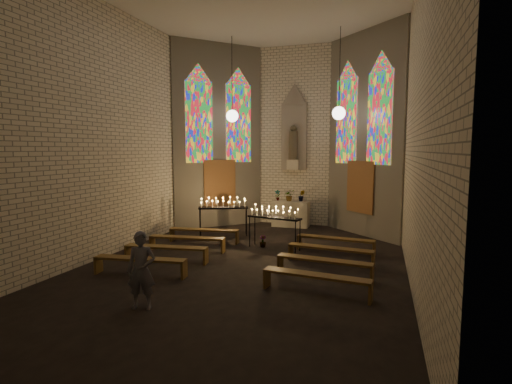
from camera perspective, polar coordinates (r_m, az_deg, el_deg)
floor at (r=10.60m, az=-1.53°, el=-10.33°), size 12.00×12.00×0.00m
room at (r=13.41m, az=3.17°, el=9.16°), size 8.22×12.43×7.00m
altar at (r=15.62m, az=4.99°, el=-3.12°), size 1.40×0.60×1.00m
flower_vase_left at (r=15.68m, az=3.10°, el=-0.45°), size 0.26×0.21×0.42m
flower_vase_center at (r=15.57m, az=4.80°, el=-0.47°), size 0.50×0.47×0.44m
flower_vase_right at (r=15.49m, az=6.52°, el=-0.53°), size 0.27×0.24×0.43m
aisle_flower_pot at (r=12.37m, az=0.98°, el=-7.05°), size 0.22×0.22×0.36m
votive_stand_left at (r=13.89m, az=-4.71°, el=-1.86°), size 1.73×1.04×1.26m
votive_stand_right at (r=12.03m, az=2.64°, el=-3.23°), size 1.71×0.77×1.22m
pew_left_0 at (r=13.08m, az=-7.42°, el=-5.61°), size 2.28×0.58×0.43m
pew_right_0 at (r=11.97m, az=11.28°, el=-6.78°), size 2.28×0.58×0.43m
pew_left_1 at (r=12.02m, az=-9.84°, el=-6.69°), size 2.28×0.58×0.43m
pew_right_1 at (r=10.81m, az=10.58°, el=-8.17°), size 2.28×0.58×0.43m
pew_left_2 at (r=11.00m, az=-12.73°, el=-7.96°), size 2.28×0.58×0.43m
pew_right_2 at (r=9.66m, az=9.70°, el=-9.88°), size 2.28×0.58×0.43m
pew_left_3 at (r=10.02m, az=-16.22°, el=-9.45°), size 2.28×0.58×0.43m
pew_right_3 at (r=8.52m, az=8.58°, el=-12.05°), size 2.28×0.58×0.43m
visitor at (r=7.93m, az=-16.05°, el=-10.70°), size 0.62×0.49×1.48m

